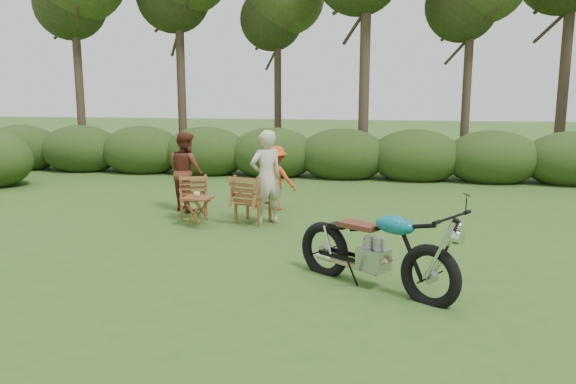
% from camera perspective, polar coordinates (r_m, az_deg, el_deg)
% --- Properties ---
extents(ground, '(80.00, 80.00, 0.00)m').
position_cam_1_polar(ground, '(7.21, -0.71, -9.44)').
color(ground, '#2F511B').
rests_on(ground, ground).
extents(tree_line, '(22.52, 11.62, 8.14)m').
position_cam_1_polar(tree_line, '(16.47, 7.81, 15.03)').
color(tree_line, '#34281C').
rests_on(tree_line, ground).
extents(motorcycle, '(2.33, 1.93, 1.27)m').
position_cam_1_polar(motorcycle, '(7.23, 8.59, -9.50)').
color(motorcycle, '#0EAEBC').
rests_on(motorcycle, ground).
extents(lawn_chair_right, '(0.78, 0.78, 0.90)m').
position_cam_1_polar(lawn_chair_right, '(10.48, -3.56, -3.14)').
color(lawn_chair_right, brown).
rests_on(lawn_chair_right, ground).
extents(lawn_chair_left, '(0.77, 0.77, 0.85)m').
position_cam_1_polar(lawn_chair_left, '(11.04, -9.55, -2.56)').
color(lawn_chair_left, brown).
rests_on(lawn_chair_left, ground).
extents(side_table, '(0.56, 0.48, 0.54)m').
position_cam_1_polar(side_table, '(10.28, -9.17, -1.99)').
color(side_table, '#5C3017').
rests_on(side_table, ground).
extents(cup, '(0.14, 0.14, 0.09)m').
position_cam_1_polar(cup, '(10.26, -9.25, -0.22)').
color(cup, beige).
rests_on(cup, side_table).
extents(adult_a, '(0.75, 0.72, 1.73)m').
position_cam_1_polar(adult_a, '(10.39, -2.20, -3.24)').
color(adult_a, '#BCB69B').
rests_on(adult_a, ground).
extents(adult_b, '(1.00, 0.97, 1.62)m').
position_cam_1_polar(adult_b, '(11.75, -10.20, -1.81)').
color(adult_b, '#5D291A').
rests_on(adult_b, ground).
extents(child, '(0.95, 0.68, 1.32)m').
position_cam_1_polar(child, '(11.63, -1.24, -1.77)').
color(child, '#CD4813').
rests_on(child, ground).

